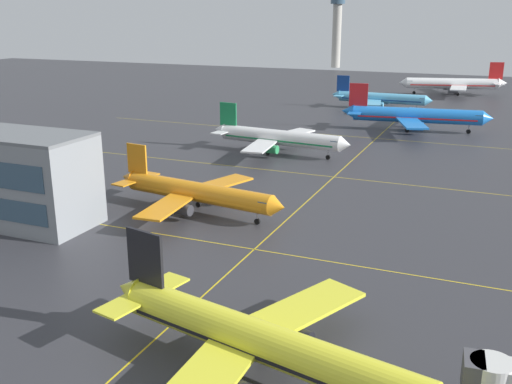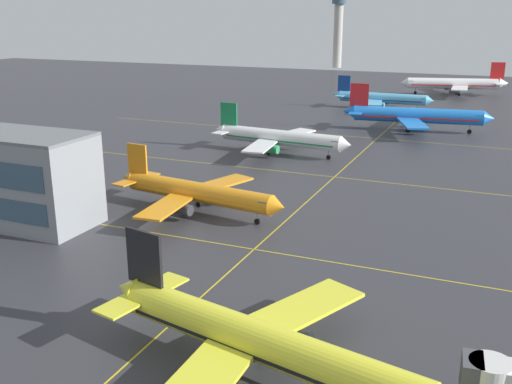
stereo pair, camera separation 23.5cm
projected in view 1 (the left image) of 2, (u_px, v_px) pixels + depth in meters
name	position (u px, v px, depth m)	size (l,w,h in m)	color
airliner_front_gate	(260.00, 341.00, 51.64)	(35.67, 30.29, 11.16)	yellow
airliner_second_row	(196.00, 192.00, 95.85)	(32.31, 27.63, 10.04)	orange
airliner_third_row	(278.00, 138.00, 136.12)	(35.06, 30.09, 10.89)	white
airliner_far_left_stand	(414.00, 116.00, 161.87)	(40.57, 34.71, 12.61)	blue
airliner_far_right_stand	(380.00, 98.00, 199.36)	(34.33, 29.69, 10.70)	#5BB7E5
airliner_distant_taxiway	(453.00, 84.00, 233.43)	(41.01, 34.92, 12.90)	white
taxiway_markings	(301.00, 207.00, 99.58)	(162.51, 179.24, 0.01)	yellow
control_tower	(337.00, 26.00, 344.64)	(8.82, 8.82, 41.18)	#ADA89E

